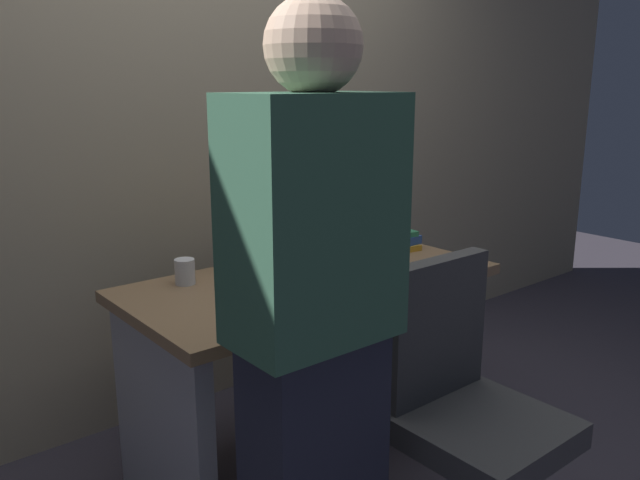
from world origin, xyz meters
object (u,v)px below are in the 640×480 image
object	(u,v)px
monitor	(282,200)
keyboard	(307,281)
cup_near_keyboard	(253,294)
cup_by_monitor	(185,272)
book_stack	(393,241)
office_chair	(466,432)
person_at_desk	(314,341)
cell_phone	(443,263)
desk	(312,335)
mouse	(357,264)

from	to	relation	value
monitor	keyboard	distance (m)	0.37
cup_near_keyboard	cup_by_monitor	world-z (taller)	cup_near_keyboard
keyboard	cup_by_monitor	bearing A→B (deg)	141.67
monitor	book_stack	xyz separation A→B (m)	(0.50, -0.13, -0.22)
office_chair	monitor	distance (m)	1.10
person_at_desk	keyboard	distance (m)	0.76
cell_phone	cup_near_keyboard	bearing A→B (deg)	-178.04
cup_near_keyboard	cup_by_monitor	size ratio (longest dim) A/B	1.08
desk	person_at_desk	world-z (taller)	person_at_desk
person_at_desk	office_chair	bearing A→B (deg)	-7.57
mouse	cell_phone	world-z (taller)	mouse
desk	book_stack	distance (m)	0.59
mouse	cup_by_monitor	xyz separation A→B (m)	(-0.62, 0.24, 0.03)
person_at_desk	book_stack	world-z (taller)	person_at_desk
cup_by_monitor	cup_near_keyboard	bearing A→B (deg)	-83.20
book_stack	monitor	bearing A→B (deg)	165.76
keyboard	cell_phone	bearing A→B (deg)	-14.72
cup_by_monitor	mouse	bearing A→B (deg)	-21.53
office_chair	cup_near_keyboard	world-z (taller)	office_chair
office_chair	cup_near_keyboard	xyz separation A→B (m)	(-0.38, 0.57, 0.37)
monitor	book_stack	size ratio (longest dim) A/B	2.50
office_chair	monitor	size ratio (longest dim) A/B	1.74
book_stack	cup_near_keyboard	bearing A→B (deg)	-164.53
book_stack	cup_by_monitor	bearing A→B (deg)	171.92
desk	keyboard	xyz separation A→B (m)	(-0.07, -0.05, 0.24)
cup_by_monitor	keyboard	bearing A→B (deg)	-38.39
desk	monitor	size ratio (longest dim) A/B	2.55
desk	cup_by_monitor	xyz separation A→B (m)	(-0.41, 0.22, 0.28)
person_at_desk	book_stack	size ratio (longest dim) A/B	7.59
book_stack	cell_phone	xyz separation A→B (m)	(-0.01, -0.29, -0.04)
desk	office_chair	distance (m)	0.74
person_at_desk	cup_by_monitor	xyz separation A→B (m)	(0.11, 0.88, -0.05)
person_at_desk	keyboard	world-z (taller)	person_at_desk
desk	cup_by_monitor	distance (m)	0.54
cup_near_keyboard	book_stack	world-z (taller)	cup_near_keyboard
keyboard	cup_near_keyboard	distance (m)	0.32
book_stack	mouse	bearing A→B (deg)	-160.33
cup_near_keyboard	cell_phone	size ratio (longest dim) A/B	0.69
office_chair	keyboard	world-z (taller)	office_chair
person_at_desk	cell_phone	world-z (taller)	person_at_desk
keyboard	desk	bearing A→B (deg)	39.37
desk	keyboard	size ratio (longest dim) A/B	3.21
cup_by_monitor	cell_phone	size ratio (longest dim) A/B	0.64
cell_phone	book_stack	bearing A→B (deg)	92.97
office_chair	cup_near_keyboard	bearing A→B (deg)	123.21
person_at_desk	keyboard	xyz separation A→B (m)	(0.45, 0.61, -0.09)
desk	person_at_desk	distance (m)	0.90
book_stack	cell_phone	world-z (taller)	book_stack
cup_near_keyboard	office_chair	bearing A→B (deg)	-56.79
monitor	cup_near_keyboard	xyz separation A→B (m)	(-0.38, -0.37, -0.21)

